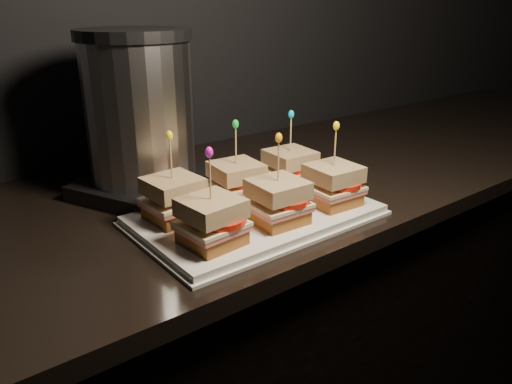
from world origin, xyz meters
TOP-DOWN VIEW (x-y plane):
  - cabinet at (0.17, 1.66)m, footprint 2.64×0.65m
  - granite_slab at (0.17, 1.66)m, footprint 2.68×0.69m
  - platter at (-0.17, 1.50)m, footprint 0.43×0.26m
  - platter_rim at (-0.17, 1.50)m, footprint 0.44×0.28m
  - sandwich_0_bread_bot at (-0.31, 1.56)m, footprint 0.09×0.09m
  - sandwich_0_ham at (-0.31, 1.56)m, footprint 0.10×0.10m
  - sandwich_0_cheese at (-0.31, 1.56)m, footprint 0.10×0.10m
  - sandwich_0_tomato at (-0.30, 1.55)m, footprint 0.08×0.08m
  - sandwich_0_bread_top at (-0.31, 1.56)m, footprint 0.09×0.09m
  - sandwich_0_pick at (-0.31, 1.56)m, footprint 0.00×0.00m
  - sandwich_0_frill at (-0.31, 1.56)m, footprint 0.01×0.01m
  - sandwich_1_bread_bot at (-0.17, 1.56)m, footprint 0.09×0.09m
  - sandwich_1_ham at (-0.17, 1.56)m, footprint 0.10×0.10m
  - sandwich_1_cheese at (-0.17, 1.56)m, footprint 0.10×0.10m
  - sandwich_1_tomato at (-0.16, 1.55)m, footprint 0.08×0.08m
  - sandwich_1_bread_top at (-0.17, 1.56)m, footprint 0.10×0.10m
  - sandwich_1_pick at (-0.17, 1.56)m, footprint 0.00×0.00m
  - sandwich_1_frill at (-0.17, 1.56)m, footprint 0.01×0.01m
  - sandwich_2_bread_bot at (-0.04, 1.56)m, footprint 0.09×0.09m
  - sandwich_2_ham at (-0.04, 1.56)m, footprint 0.10×0.10m
  - sandwich_2_cheese at (-0.04, 1.56)m, footprint 0.10×0.10m
  - sandwich_2_tomato at (-0.03, 1.55)m, footprint 0.08×0.08m
  - sandwich_2_bread_top at (-0.04, 1.56)m, footprint 0.09×0.09m
  - sandwich_2_pick at (-0.04, 1.56)m, footprint 0.00×0.00m
  - sandwich_2_frill at (-0.04, 1.56)m, footprint 0.01×0.01m
  - sandwich_3_bread_bot at (-0.31, 1.43)m, footprint 0.09×0.09m
  - sandwich_3_ham at (-0.31, 1.43)m, footprint 0.10×0.10m
  - sandwich_3_cheese at (-0.31, 1.43)m, footprint 0.10×0.10m
  - sandwich_3_tomato at (-0.30, 1.43)m, footprint 0.08×0.08m
  - sandwich_3_bread_top at (-0.31, 1.43)m, footprint 0.09×0.09m
  - sandwich_3_pick at (-0.31, 1.43)m, footprint 0.00×0.00m
  - sandwich_3_frill at (-0.31, 1.43)m, footprint 0.01×0.01m
  - sandwich_4_bread_bot at (-0.17, 1.43)m, footprint 0.09×0.09m
  - sandwich_4_ham at (-0.17, 1.43)m, footprint 0.10×0.09m
  - sandwich_4_cheese at (-0.17, 1.43)m, footprint 0.10×0.10m
  - sandwich_4_tomato at (-0.16, 1.43)m, footprint 0.08×0.08m
  - sandwich_4_bread_top at (-0.17, 1.43)m, footprint 0.09×0.09m
  - sandwich_4_pick at (-0.17, 1.43)m, footprint 0.00×0.00m
  - sandwich_4_frill at (-0.17, 1.43)m, footprint 0.01×0.01m
  - sandwich_5_bread_bot at (-0.04, 1.43)m, footprint 0.09×0.09m
  - sandwich_5_ham at (-0.04, 1.43)m, footprint 0.10×0.10m
  - sandwich_5_cheese at (-0.04, 1.43)m, footprint 0.10×0.10m
  - sandwich_5_tomato at (-0.03, 1.43)m, footprint 0.08×0.08m
  - sandwich_5_bread_top at (-0.04, 1.43)m, footprint 0.09×0.09m
  - sandwich_5_pick at (-0.04, 1.43)m, footprint 0.00×0.00m
  - sandwich_5_frill at (-0.04, 1.43)m, footprint 0.01×0.01m
  - appliance_base at (-0.27, 1.76)m, footprint 0.32×0.30m
  - appliance_body at (-0.27, 1.76)m, footprint 0.21×0.21m
  - appliance_lid at (-0.27, 1.76)m, footprint 0.22×0.22m
  - appliance at (-0.27, 1.76)m, footprint 0.26×0.21m

SIDE VIEW (x-z plane):
  - cabinet at x=0.17m, z-range 0.00..0.88m
  - granite_slab at x=0.17m, z-range 0.88..0.91m
  - platter_rim at x=-0.17m, z-range 0.91..0.92m
  - platter at x=-0.17m, z-range 0.91..0.93m
  - appliance_base at x=-0.27m, z-range 0.91..0.95m
  - sandwich_0_bread_bot at x=-0.31m, z-range 0.93..0.96m
  - sandwich_1_bread_bot at x=-0.17m, z-range 0.93..0.96m
  - sandwich_2_bread_bot at x=-0.04m, z-range 0.93..0.96m
  - sandwich_3_bread_bot at x=-0.31m, z-range 0.93..0.96m
  - sandwich_4_bread_bot at x=-0.17m, z-range 0.93..0.96m
  - sandwich_5_bread_bot at x=-0.04m, z-range 0.93..0.96m
  - sandwich_0_ham at x=-0.31m, z-range 0.96..0.96m
  - sandwich_1_ham at x=-0.17m, z-range 0.96..0.96m
  - sandwich_2_ham at x=-0.04m, z-range 0.96..0.96m
  - sandwich_3_ham at x=-0.31m, z-range 0.96..0.96m
  - sandwich_4_ham at x=-0.17m, z-range 0.96..0.96m
  - sandwich_5_ham at x=-0.04m, z-range 0.96..0.96m
  - sandwich_0_cheese at x=-0.31m, z-range 0.96..0.97m
  - sandwich_1_cheese at x=-0.17m, z-range 0.96..0.97m
  - sandwich_2_cheese at x=-0.04m, z-range 0.96..0.97m
  - sandwich_3_cheese at x=-0.31m, z-range 0.96..0.97m
  - sandwich_4_cheese at x=-0.17m, z-range 0.96..0.97m
  - sandwich_5_cheese at x=-0.04m, z-range 0.96..0.97m
  - sandwich_0_tomato at x=-0.30m, z-range 0.97..0.98m
  - sandwich_1_tomato at x=-0.16m, z-range 0.97..0.98m
  - sandwich_2_tomato at x=-0.03m, z-range 0.97..0.98m
  - sandwich_3_tomato at x=-0.30m, z-range 0.97..0.98m
  - sandwich_4_tomato at x=-0.16m, z-range 0.97..0.98m
  - sandwich_5_tomato at x=-0.03m, z-range 0.97..0.98m
  - sandwich_0_bread_top at x=-0.31m, z-range 0.98..1.01m
  - sandwich_1_bread_top at x=-0.17m, z-range 0.98..1.01m
  - sandwich_2_bread_top at x=-0.04m, z-range 0.98..1.01m
  - sandwich_3_bread_top at x=-0.31m, z-range 0.98..1.01m
  - sandwich_4_bread_top at x=-0.17m, z-range 0.98..1.01m
  - sandwich_5_bread_top at x=-0.04m, z-range 0.98..1.01m
  - sandwich_0_pick at x=-0.31m, z-range 0.99..1.08m
  - sandwich_1_pick at x=-0.17m, z-range 0.99..1.08m
  - sandwich_2_pick at x=-0.04m, z-range 0.99..1.08m
  - sandwich_3_pick at x=-0.31m, z-range 0.99..1.08m
  - sandwich_4_pick at x=-0.17m, z-range 0.99..1.08m
  - sandwich_5_pick at x=-0.04m, z-range 0.99..1.08m
  - appliance at x=-0.27m, z-range 0.91..1.24m
  - sandwich_0_frill at x=-0.31m, z-range 1.07..1.09m
  - sandwich_1_frill at x=-0.17m, z-range 1.07..1.09m
  - sandwich_2_frill at x=-0.04m, z-range 1.07..1.09m
  - sandwich_3_frill at x=-0.31m, z-range 1.07..1.09m
  - sandwich_4_frill at x=-0.17m, z-range 1.07..1.09m
  - sandwich_5_frill at x=-0.04m, z-range 1.07..1.09m
  - appliance_body at x=-0.27m, z-range 0.95..1.22m
  - appliance_lid at x=-0.27m, z-range 1.22..1.24m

